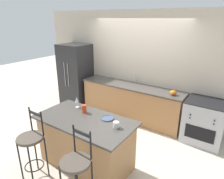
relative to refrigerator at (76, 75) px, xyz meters
The scene contains 14 objects.
ground_plane 2.08m from the refrigerator, ahead, with size 18.00×18.00×0.00m, color beige.
wall_back 1.95m from the refrigerator, 11.54° to the left, with size 6.00×0.07×2.70m.
back_counter 1.91m from the refrigerator, ahead, with size 2.69×0.65×0.91m.
sink_faucet 1.88m from the refrigerator, ahead, with size 0.02×0.13×0.22m.
kitchen_island 2.87m from the refrigerator, 43.13° to the right, with size 1.70×0.89×0.91m.
refrigerator is the anchor object (origin of this frame).
oven_range 3.66m from the refrigerator, ahead, with size 0.77×0.71×0.92m.
bar_stool_near 3.11m from the refrigerator, 59.16° to the right, with size 0.40×0.40×1.19m.
bar_stool_far 3.70m from the refrigerator, 46.19° to the right, with size 0.40×0.40×1.19m.
dinner_plate 2.94m from the refrigerator, 35.81° to the right, with size 0.22×0.22×0.02m.
wine_glass 2.34m from the refrigerator, 45.45° to the right, with size 0.07×0.07×0.21m.
coffee_mug 3.25m from the refrigerator, 35.11° to the right, with size 0.12×0.09×0.10m.
tumbler_cup 2.59m from the refrigerator, 42.70° to the right, with size 0.08×0.08×0.14m.
pumpkin_decoration 2.94m from the refrigerator, ahead, with size 0.14×0.14×0.14m.
Camera 1 is at (2.27, -3.85, 2.51)m, focal length 32.00 mm.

